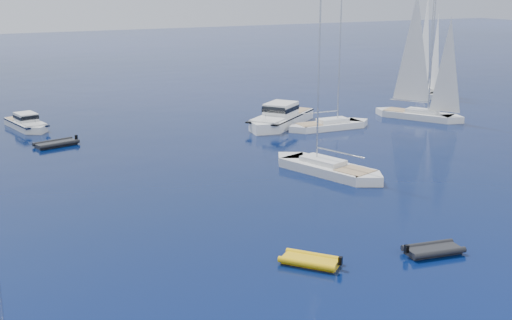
{
  "coord_description": "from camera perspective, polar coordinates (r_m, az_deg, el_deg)",
  "views": [
    {
      "loc": [
        -24.03,
        -14.66,
        15.11
      ],
      "look_at": [
        -1.84,
        27.52,
        2.2
      ],
      "focal_mm": 46.18,
      "sensor_mm": 36.0,
      "label": 1
    }
  ],
  "objects": [
    {
      "name": "motor_cruiser_distant",
      "position": [
        71.97,
        2.06,
        3.02
      ],
      "size": [
        11.86,
        10.02,
        3.15
      ],
      "primitive_type": null,
      "rotation": [
        0.0,
        0.0,
        2.2
      ],
      "color": "white",
      "rests_on": "ground"
    },
    {
      "name": "motor_cruiser_horizon",
      "position": [
        74.41,
        -19.18,
        2.59
      ],
      "size": [
        4.0,
        8.51,
        2.15
      ],
      "primitive_type": null,
      "rotation": [
        0.0,
        0.0,
        3.33
      ],
      "color": "silver",
      "rests_on": "ground"
    },
    {
      "name": "sailboat_mid_r",
      "position": [
        54.22,
        6.18,
        -1.12
      ],
      "size": [
        6.19,
        11.91,
        16.95
      ],
      "primitive_type": null,
      "rotation": [
        0.0,
        0.0,
        0.29
      ],
      "color": "silver",
      "rests_on": "ground"
    },
    {
      "name": "sailboat_centre",
      "position": [
        70.73,
        6.36,
        2.72
      ],
      "size": [
        10.28,
        3.17,
        14.92
      ],
      "primitive_type": null,
      "rotation": [
        0.0,
        0.0,
        4.66
      ],
      "color": "white",
      "rests_on": "ground"
    },
    {
      "name": "sailboat_sails_r",
      "position": [
        77.86,
        13.87,
        3.52
      ],
      "size": [
        7.81,
        10.98,
        16.13
      ],
      "primitive_type": null,
      "rotation": [
        0.0,
        0.0,
        3.65
      ],
      "color": "silver",
      "rests_on": "ground"
    },
    {
      "name": "sailboat_sails_far",
      "position": [
        95.08,
        14.39,
        5.53
      ],
      "size": [
        6.25,
        11.06,
        15.79
      ],
      "primitive_type": null,
      "rotation": [
        0.0,
        0.0,
        2.8
      ],
      "color": "silver",
      "rests_on": "ground"
    },
    {
      "name": "tender_yellow",
      "position": [
        37.0,
        4.71,
        -9.0
      ],
      "size": [
        3.64,
        3.87,
        0.95
      ],
      "primitive_type": null,
      "rotation": [
        0.0,
        0.0,
        0.67
      ],
      "color": "yellow",
      "rests_on": "ground"
    },
    {
      "name": "tender_grey_near",
      "position": [
        39.6,
        15.08,
        -7.83
      ],
      "size": [
        3.8,
        2.51,
        0.95
      ],
      "primitive_type": null,
      "rotation": [
        0.0,
        0.0,
        4.55
      ],
      "color": "black",
      "rests_on": "ground"
    },
    {
      "name": "tender_grey_far",
      "position": [
        65.69,
        -16.91,
        1.19
      ],
      "size": [
        4.61,
        3.18,
        0.95
      ],
      "primitive_type": null,
      "rotation": [
        0.0,
        0.0,
        1.81
      ],
      "color": "black",
      "rests_on": "ground"
    }
  ]
}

